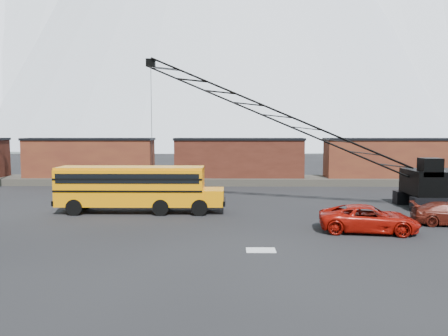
# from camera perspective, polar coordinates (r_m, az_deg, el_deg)

# --- Properties ---
(ground) EXTENTS (160.00, 160.00, 0.00)m
(ground) POSITION_cam_1_polar(r_m,az_deg,el_deg) (25.06, 3.02, -8.21)
(ground) COLOR black
(ground) RESTS_ON ground
(mountain_ridge) EXTENTS (800.00, 340.00, 240.00)m
(mountain_ridge) POSITION_cam_1_polar(r_m,az_deg,el_deg) (319.28, 2.15, 20.78)
(mountain_ridge) COLOR white
(mountain_ridge) RESTS_ON ground
(gravel_berm) EXTENTS (120.00, 5.00, 0.70)m
(gravel_berm) POSITION_cam_1_polar(r_m,az_deg,el_deg) (46.70, 1.96, -1.61)
(gravel_berm) COLOR #403D35
(gravel_berm) RESTS_ON ground
(boxcar_west_near) EXTENTS (13.70, 3.10, 4.17)m
(boxcar_west_near) POSITION_cam_1_polar(r_m,az_deg,el_deg) (48.83, -17.16, 1.30)
(boxcar_west_near) COLOR #491D14
(boxcar_west_near) RESTS_ON gravel_berm
(boxcar_mid) EXTENTS (13.70, 3.10, 4.17)m
(boxcar_mid) POSITION_cam_1_polar(r_m,az_deg,el_deg) (46.48, 1.97, 1.34)
(boxcar_mid) COLOR #4A1E14
(boxcar_mid) RESTS_ON gravel_berm
(boxcar_east_near) EXTENTS (13.70, 3.10, 4.17)m
(boxcar_east_near) POSITION_cam_1_polar(r_m,az_deg,el_deg) (49.48, 20.83, 1.24)
(boxcar_east_near) COLOR #491D14
(boxcar_east_near) RESTS_ON gravel_berm
(snow_patch) EXTENTS (1.40, 0.90, 0.02)m
(snow_patch) POSITION_cam_1_polar(r_m,az_deg,el_deg) (21.22, 4.83, -10.65)
(snow_patch) COLOR silver
(snow_patch) RESTS_ON ground
(school_bus) EXTENTS (11.65, 2.65, 3.19)m
(school_bus) POSITION_cam_1_polar(r_m,az_deg,el_deg) (30.85, -11.38, -2.42)
(school_bus) COLOR orange
(school_bus) RESTS_ON ground
(red_pickup) EXTENTS (5.76, 3.29, 1.51)m
(red_pickup) POSITION_cam_1_polar(r_m,az_deg,el_deg) (25.94, 18.37, -6.30)
(red_pickup) COLOR #9C0F07
(red_pickup) RESTS_ON ground
(crawler_crane) EXTENTS (24.94, 4.89, 11.42)m
(crawler_crane) POSITION_cam_1_polar(r_m,az_deg,el_deg) (33.53, 8.64, 6.01)
(crawler_crane) COLOR black
(crawler_crane) RESTS_ON ground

